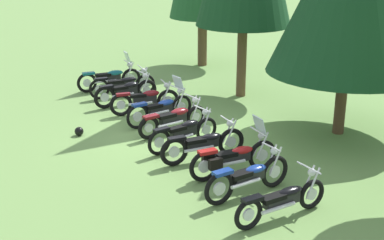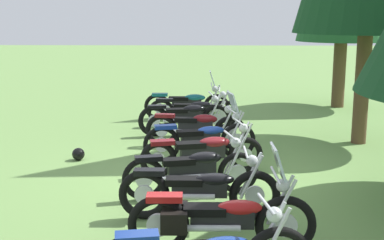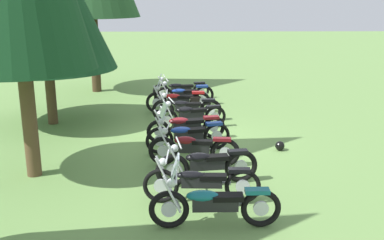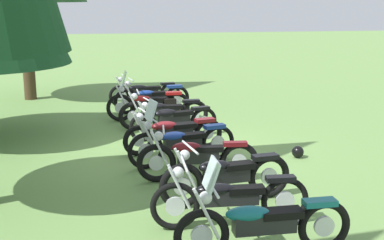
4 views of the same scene
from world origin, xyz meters
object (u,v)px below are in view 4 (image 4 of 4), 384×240
object	(u,v)px
motorcycle_10	(144,92)
dropped_helmet	(298,152)
motorcycle_4	(181,142)
motorcycle_0	(262,223)
motorcycle_1	(229,198)
motorcycle_2	(226,176)
motorcycle_6	(173,120)
motorcycle_9	(152,97)
motorcycle_7	(163,112)
motorcycle_3	(197,158)
motorcycle_5	(173,132)
motorcycle_8	(150,103)

from	to	relation	value
motorcycle_10	dropped_helmet	world-z (taller)	motorcycle_10
motorcycle_4	motorcycle_0	bearing A→B (deg)	83.25
motorcycle_0	motorcycle_1	xyz separation A→B (m)	(1.00, 0.19, -0.02)
motorcycle_2	motorcycle_6	xyz separation A→B (m)	(4.30, 0.28, -0.01)
motorcycle_0	motorcycle_10	bearing A→B (deg)	-86.92
motorcycle_1	motorcycle_9	bearing A→B (deg)	-85.33
motorcycle_9	motorcycle_10	distance (m)	1.16
motorcycle_9	motorcycle_6	bearing A→B (deg)	84.31
motorcycle_0	motorcycle_9	distance (m)	9.35
motorcycle_4	motorcycle_10	bearing A→B (deg)	-100.78
motorcycle_0	motorcycle_4	world-z (taller)	motorcycle_4
motorcycle_2	motorcycle_4	size ratio (longest dim) A/B	1.00
motorcycle_6	motorcycle_7	bearing A→B (deg)	-96.03
motorcycle_3	motorcycle_5	world-z (taller)	motorcycle_3
motorcycle_0	motorcycle_9	size ratio (longest dim) A/B	1.05
motorcycle_7	motorcycle_5	bearing A→B (deg)	88.48
motorcycle_5	motorcycle_9	world-z (taller)	motorcycle_9
motorcycle_4	motorcycle_7	distance (m)	3.06
motorcycle_2	motorcycle_7	size ratio (longest dim) A/B	0.98
motorcycle_8	motorcycle_7	bearing A→B (deg)	101.68
motorcycle_8	motorcycle_5	bearing A→B (deg)	92.64
motorcycle_9	motorcycle_10	world-z (taller)	motorcycle_9
motorcycle_3	motorcycle_6	bearing A→B (deg)	-84.24
motorcycle_4	motorcycle_3	bearing A→B (deg)	84.43
motorcycle_0	motorcycle_3	bearing A→B (deg)	-84.89
motorcycle_7	motorcycle_1	bearing A→B (deg)	91.67
motorcycle_8	dropped_helmet	distance (m)	4.98
motorcycle_0	motorcycle_1	distance (m)	1.02
motorcycle_4	motorcycle_10	xyz separation A→B (m)	(6.35, 0.21, -0.06)
motorcycle_5	motorcycle_3	bearing A→B (deg)	82.60
motorcycle_1	motorcycle_9	world-z (taller)	motorcycle_9
motorcycle_8	motorcycle_10	xyz separation A→B (m)	(2.19, -0.04, -0.05)
motorcycle_4	motorcycle_5	world-z (taller)	motorcycle_4
motorcycle_1	dropped_helmet	size ratio (longest dim) A/B	9.33
motorcycle_6	motorcycle_2	bearing A→B (deg)	80.23
motorcycle_9	motorcycle_8	bearing A→B (deg)	71.24
motorcycle_4	motorcycle_9	xyz separation A→B (m)	(5.20, 0.08, -0.03)
motorcycle_0	motorcycle_5	bearing A→B (deg)	-85.16
motorcycle_1	motorcycle_6	size ratio (longest dim) A/B	1.07
motorcycle_2	motorcycle_5	bearing A→B (deg)	-90.35
motorcycle_6	motorcycle_8	bearing A→B (deg)	-93.12
motorcycle_5	motorcycle_6	distance (m)	1.17
motorcycle_3	motorcycle_8	distance (m)	5.23
motorcycle_3	motorcycle_4	world-z (taller)	motorcycle_4
dropped_helmet	motorcycle_8	bearing A→B (deg)	33.91
motorcycle_6	motorcycle_8	world-z (taller)	motorcycle_8
motorcycle_0	motorcycle_1	bearing A→B (deg)	-79.84
motorcycle_1	motorcycle_3	xyz separation A→B (m)	(2.08, 0.11, -0.00)
motorcycle_7	motorcycle_9	xyz separation A→B (m)	(2.13, 0.08, 0.01)
motorcycle_2	motorcycle_7	xyz separation A→B (m)	(5.26, 0.40, -0.02)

